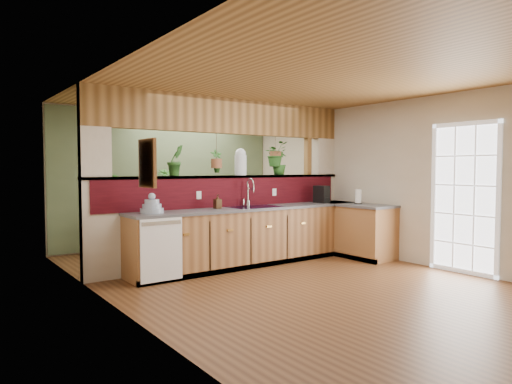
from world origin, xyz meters
TOP-DOWN VIEW (x-y plane):
  - ground at (0.00, 0.00)m, footprint 4.60×7.00m
  - ceiling at (0.00, 0.00)m, footprint 4.60×7.00m
  - wall_back at (0.00, 3.50)m, footprint 4.60×0.02m
  - wall_left at (-2.30, 0.00)m, footprint 0.02×7.00m
  - wall_right at (2.30, 0.00)m, footprint 0.02×7.00m
  - pass_through_partition at (0.03, 1.35)m, footprint 4.60×0.21m
  - pass_through_ledge at (0.00, 1.35)m, footprint 4.60×0.21m
  - header_beam at (0.00, 1.35)m, footprint 4.60×0.15m
  - sage_backwall at (0.00, 3.48)m, footprint 4.55×0.02m
  - countertop at (0.84, 0.87)m, footprint 4.14×1.52m
  - dishwasher at (-1.48, 0.66)m, footprint 0.58×0.03m
  - navy_sink at (0.25, 0.98)m, footprint 0.82×0.50m
  - french_door at (2.27, -1.30)m, footprint 0.06×1.02m
  - framed_print at (-2.27, -0.80)m, footprint 0.04×0.35m
  - faucet at (0.24, 1.13)m, footprint 0.20×0.20m
  - dish_stack at (-1.48, 0.97)m, footprint 0.31×0.31m
  - soap_dispenser at (-0.40, 1.05)m, footprint 0.10×0.10m
  - coffee_maker at (1.67, 0.95)m, footprint 0.16×0.27m
  - paper_towel at (2.00, 0.41)m, footprint 0.12×0.12m
  - glass_jar at (0.23, 1.35)m, footprint 0.20×0.20m
  - ledge_plant_left at (-0.93, 1.35)m, footprint 0.29×0.25m
  - ledge_plant_right at (1.03, 1.35)m, footprint 0.25×0.25m
  - hanging_plant_a at (-0.23, 1.35)m, footprint 0.21×0.17m
  - hanging_plant_b at (0.95, 1.35)m, footprint 0.41×0.36m
  - shelving_console at (-0.63, 3.25)m, footprint 1.53×0.47m
  - shelf_plant_a at (-1.26, 3.25)m, footprint 0.27×0.22m
  - shelf_plant_b at (-0.24, 3.25)m, footprint 0.32×0.32m
  - floor_plant at (0.86, 2.55)m, footprint 0.79×0.72m

SIDE VIEW (x-z plane):
  - ground at x=0.00m, z-range -0.01..0.01m
  - floor_plant at x=0.86m, z-range 0.00..0.78m
  - countertop at x=0.84m, z-range 0.00..0.90m
  - dishwasher at x=-1.48m, z-range 0.05..0.87m
  - shelving_console at x=-0.63m, z-range 0.00..1.00m
  - navy_sink at x=0.25m, z-range 0.73..0.91m
  - dish_stack at x=-1.48m, z-range 0.85..1.12m
  - soap_dispenser at x=-0.40m, z-range 0.90..1.11m
  - paper_towel at x=2.00m, z-range 0.89..1.15m
  - coffee_maker at x=1.67m, z-range 0.89..1.19m
  - french_door at x=2.27m, z-range -0.03..2.13m
  - faucet at x=0.24m, z-range 0.92..1.36m
  - pass_through_partition at x=0.03m, z-range -0.11..2.49m
  - shelf_plant_a at x=-1.26m, z-range 1.00..1.45m
  - shelf_plant_b at x=-0.24m, z-range 1.00..1.49m
  - wall_back at x=0.00m, z-range 0.00..2.60m
  - wall_left at x=-2.30m, z-range 0.00..2.60m
  - wall_right at x=2.30m, z-range 0.00..2.60m
  - sage_backwall at x=0.00m, z-range 0.02..2.58m
  - pass_through_ledge at x=0.00m, z-range 1.35..1.39m
  - framed_print at x=-2.27m, z-range 1.32..1.78m
  - ledge_plant_right at x=1.03m, z-range 1.39..1.82m
  - glass_jar at x=0.23m, z-range 1.39..1.82m
  - ledge_plant_left at x=-0.93m, z-range 1.39..1.85m
  - hanging_plant_a at x=-0.23m, z-range 1.46..2.00m
  - hanging_plant_b at x=0.95m, z-range 1.66..2.21m
  - header_beam at x=0.00m, z-range 2.05..2.60m
  - ceiling at x=0.00m, z-range 2.60..2.60m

